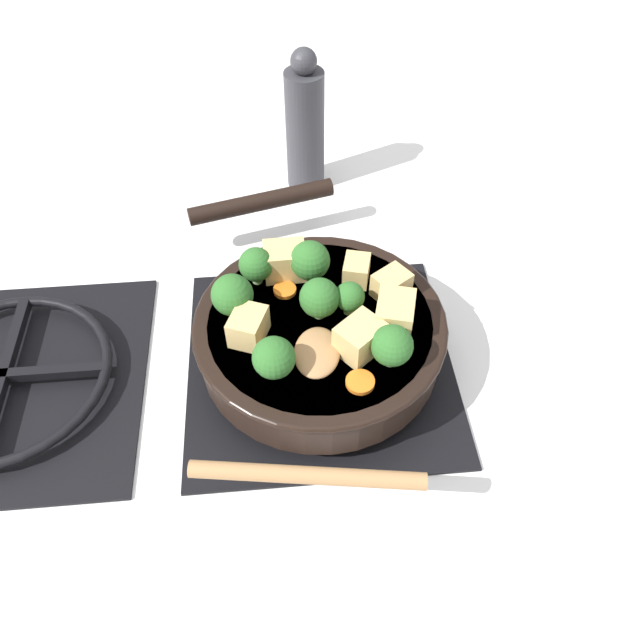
{
  "coord_description": "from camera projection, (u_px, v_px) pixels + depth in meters",
  "views": [
    {
      "loc": [
        -0.45,
        0.04,
        0.59
      ],
      "look_at": [
        0.0,
        0.0,
        0.08
      ],
      "focal_mm": 35.0,
      "sensor_mm": 36.0,
      "label": 1
    }
  ],
  "objects": [
    {
      "name": "broccoli_floret_west_rim",
      "position": [
        310.0,
        261.0,
        0.7
      ],
      "size": [
        0.05,
        0.05,
        0.05
      ],
      "color": "#709956",
      "rests_on": "skillet_pan"
    },
    {
      "name": "tofu_cube_back_piece",
      "position": [
        391.0,
        285.0,
        0.7
      ],
      "size": [
        0.05,
        0.05,
        0.03
      ],
      "primitive_type": "cube",
      "rotation": [
        0.0,
        0.0,
        2.17
      ],
      "color": "#DBB770",
      "rests_on": "skillet_pan"
    },
    {
      "name": "carrot_slice_near_center",
      "position": [
        285.0,
        290.0,
        0.71
      ],
      "size": [
        0.03,
        0.03,
        0.01
      ],
      "primitive_type": "cylinder",
      "color": "orange",
      "rests_on": "skillet_pan"
    },
    {
      "name": "broccoli_floret_mid_floret",
      "position": [
        274.0,
        358.0,
        0.61
      ],
      "size": [
        0.04,
        0.04,
        0.05
      ],
      "color": "#709956",
      "rests_on": "skillet_pan"
    },
    {
      "name": "tofu_cube_near_handle",
      "position": [
        395.0,
        315.0,
        0.66
      ],
      "size": [
        0.06,
        0.05,
        0.04
      ],
      "primitive_type": "cube",
      "rotation": [
        0.0,
        0.0,
        2.87
      ],
      "color": "#DBB770",
      "rests_on": "skillet_pan"
    },
    {
      "name": "broccoli_floret_north_edge",
      "position": [
        232.0,
        295.0,
        0.67
      ],
      "size": [
        0.05,
        0.05,
        0.05
      ],
      "color": "#709956",
      "rests_on": "skillet_pan"
    },
    {
      "name": "carrot_slice_orange_thin",
      "position": [
        275.0,
        353.0,
        0.65
      ],
      "size": [
        0.03,
        0.03,
        0.01
      ],
      "primitive_type": "cylinder",
      "color": "orange",
      "rests_on": "skillet_pan"
    },
    {
      "name": "tofu_cube_center_large",
      "position": [
        356.0,
        270.0,
        0.71
      ],
      "size": [
        0.04,
        0.04,
        0.03
      ],
      "primitive_type": "cube",
      "rotation": [
        0.0,
        0.0,
        6.03
      ],
      "color": "#DBB770",
      "rests_on": "skillet_pan"
    },
    {
      "name": "pepper_mill",
      "position": [
        305.0,
        126.0,
        0.9
      ],
      "size": [
        0.06,
        0.06,
        0.21
      ],
      "color": "#333338",
      "rests_on": "ground_plane"
    },
    {
      "name": "rear_burner_grate",
      "position": [
        6.0,
        380.0,
        0.71
      ],
      "size": [
        0.31,
        0.31,
        0.03
      ],
      "color": "black",
      "rests_on": "ground_plane"
    },
    {
      "name": "skillet_pan",
      "position": [
        319.0,
        331.0,
        0.7
      ],
      "size": [
        0.4,
        0.3,
        0.05
      ],
      "color": "black",
      "rests_on": "front_burner_grate"
    },
    {
      "name": "broccoli_floret_south_cluster",
      "position": [
        392.0,
        346.0,
        0.62
      ],
      "size": [
        0.04,
        0.04,
        0.05
      ],
      "color": "#709956",
      "rests_on": "skillet_pan"
    },
    {
      "name": "broccoli_floret_center_top",
      "position": [
        256.0,
        265.0,
        0.7
      ],
      "size": [
        0.04,
        0.04,
        0.05
      ],
      "color": "#709956",
      "rests_on": "skillet_pan"
    },
    {
      "name": "front_burner_grate",
      "position": [
        320.0,
        357.0,
        0.73
      ],
      "size": [
        0.31,
        0.31,
        0.03
      ],
      "color": "black",
      "rests_on": "ground_plane"
    },
    {
      "name": "broccoli_floret_near_spoon",
      "position": [
        315.0,
        298.0,
        0.67
      ],
      "size": [
        0.04,
        0.04,
        0.05
      ],
      "color": "#709956",
      "rests_on": "skillet_pan"
    },
    {
      "name": "carrot_slice_edge_slice",
      "position": [
        360.0,
        382.0,
        0.62
      ],
      "size": [
        0.03,
        0.03,
        0.01
      ],
      "primitive_type": "cylinder",
      "color": "orange",
      "rests_on": "skillet_pan"
    },
    {
      "name": "tofu_cube_west_chunk",
      "position": [
        248.0,
        327.0,
        0.65
      ],
      "size": [
        0.05,
        0.05,
        0.03
      ],
      "primitive_type": "cube",
      "rotation": [
        0.0,
        0.0,
        5.9
      ],
      "color": "#DBB770",
      "rests_on": "skillet_pan"
    },
    {
      "name": "broccoli_floret_east_rim",
      "position": [
        350.0,
        297.0,
        0.67
      ],
      "size": [
        0.03,
        0.03,
        0.04
      ],
      "color": "#709956",
      "rests_on": "skillet_pan"
    },
    {
      "name": "tofu_cube_front_piece",
      "position": [
        285.0,
        261.0,
        0.72
      ],
      "size": [
        0.04,
        0.05,
        0.04
      ],
      "primitive_type": "cube",
      "rotation": [
        0.0,
        0.0,
        4.74
      ],
      "color": "#DBB770",
      "rests_on": "skillet_pan"
    },
    {
      "name": "ground_plane",
      "position": [
        320.0,
        364.0,
        0.74
      ],
      "size": [
        2.4,
        2.4,
        0.0
      ],
      "primitive_type": "plane",
      "color": "white"
    },
    {
      "name": "tofu_cube_east_chunk",
      "position": [
        360.0,
        338.0,
        0.64
      ],
      "size": [
        0.06,
        0.06,
        0.04
      ],
      "primitive_type": "cube",
      "rotation": [
        0.0,
        0.0,
        2.27
      ],
      "color": "#DBB770",
      "rests_on": "skillet_pan"
    },
    {
      "name": "wooden_spoon",
      "position": [
        312.0,
        414.0,
        0.59
      ],
      "size": [
        0.2,
        0.21,
        0.02
      ],
      "color": "#A87A4C",
      "rests_on": "skillet_pan"
    }
  ]
}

